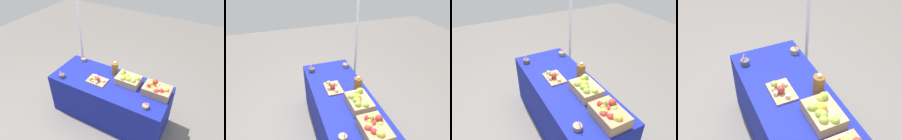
{
  "view_description": "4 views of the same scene",
  "coord_description": "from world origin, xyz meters",
  "views": [
    {
      "loc": [
        1.23,
        -2.12,
        2.77
      ],
      "look_at": [
        0.0,
        0.07,
        0.93
      ],
      "focal_mm": 32.42,
      "sensor_mm": 36.0,
      "label": 1
    },
    {
      "loc": [
        2.02,
        -0.72,
        2.44
      ],
      "look_at": [
        -0.19,
        -0.0,
        1.03
      ],
      "focal_mm": 32.28,
      "sensor_mm": 36.0,
      "label": 2
    },
    {
      "loc": [
        1.87,
        -0.99,
        2.29
      ],
      "look_at": [
        -0.07,
        0.01,
        0.91
      ],
      "focal_mm": 33.54,
      "sensor_mm": 36.0,
      "label": 3
    },
    {
      "loc": [
        1.62,
        -0.79,
        2.63
      ],
      "look_at": [
        -0.16,
        -0.0,
        1.01
      ],
      "focal_mm": 45.69,
      "sensor_mm": 36.0,
      "label": 4
    }
  ],
  "objects": [
    {
      "name": "ground_plane",
      "position": [
        0.0,
        0.0,
        0.0
      ],
      "size": [
        10.0,
        10.0,
        0.0
      ],
      "primitive_type": "plane",
      "color": "slate"
    },
    {
      "name": "table",
      "position": [
        0.0,
        0.0,
        0.37
      ],
      "size": [
        1.9,
        0.76,
        0.74
      ],
      "primitive_type": "cube",
      "color": "navy",
      "rests_on": "ground_plane"
    },
    {
      "name": "apple_crate_left",
      "position": [
        0.73,
        0.1,
        0.82
      ],
      "size": [
        0.39,
        0.27,
        0.18
      ],
      "color": "tan",
      "rests_on": "table"
    },
    {
      "name": "apple_crate_middle",
      "position": [
        0.26,
        0.12,
        0.82
      ],
      "size": [
        0.37,
        0.27,
        0.17
      ],
      "color": "tan",
      "rests_on": "table"
    },
    {
      "name": "cutting_board_front",
      "position": [
        -0.19,
        -0.08,
        0.77
      ],
      "size": [
        0.31,
        0.22,
        0.09
      ],
      "color": "tan",
      "rests_on": "table"
    },
    {
      "name": "sample_bowl_near",
      "position": [
        -0.71,
        0.3,
        0.77
      ],
      "size": [
        0.1,
        0.1,
        0.11
      ],
      "color": "gray",
      "rests_on": "table"
    },
    {
      "name": "sample_bowl_mid",
      "position": [
        -0.73,
        -0.27,
        0.77
      ],
      "size": [
        0.1,
        0.09,
        0.11
      ],
      "color": "#4C4C51",
      "rests_on": "table"
    },
    {
      "name": "sample_bowl_far",
      "position": [
        0.69,
        -0.24,
        0.76
      ],
      "size": [
        0.09,
        0.09,
        0.1
      ],
      "color": "gray",
      "rests_on": "table"
    },
    {
      "name": "cider_jug",
      "position": [
        -0.04,
        0.24,
        0.84
      ],
      "size": [
        0.11,
        0.11,
        0.22
      ],
      "color": "brown",
      "rests_on": "table"
    },
    {
      "name": "tent_pole",
      "position": [
        -0.96,
        0.58,
        1.03
      ],
      "size": [
        0.04,
        0.04,
        2.05
      ],
      "primitive_type": "cylinder",
      "color": "white",
      "rests_on": "ground_plane"
    }
  ]
}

